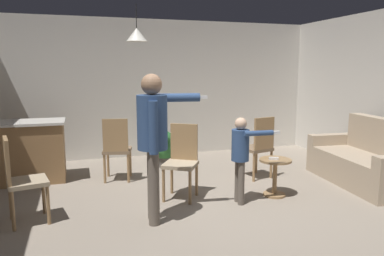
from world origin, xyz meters
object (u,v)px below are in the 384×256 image
Objects in this scene: couch_floral at (366,162)px; side_table_by_couch at (275,173)px; dining_chair_near_wall at (20,177)px; spare_remote_on_table at (274,159)px; dining_chair_spare at (259,145)px; kitchen_counter at (24,152)px; potted_plant_corner at (165,147)px; dining_chair_by_counter at (182,158)px; dining_chair_centre_back at (117,147)px; person_adult at (154,132)px; person_child at (241,151)px.

couch_floral is 3.60× the size of side_table_by_couch.
spare_remote_on_table is (3.17, -0.06, -0.01)m from dining_chair_near_wall.
dining_chair_spare reaches higher than spare_remote_on_table.
dining_chair_spare is at bearing -14.56° from kitchen_counter.
kitchen_counter reaches higher than potted_plant_corner.
dining_chair_spare is at bearing 75.64° from spare_remote_on_table.
dining_chair_by_counter is (-1.24, 0.34, 0.22)m from side_table_by_couch.
dining_chair_centre_back is at bearing -145.70° from potted_plant_corner.
dining_chair_by_counter is 2.00m from dining_chair_near_wall.
person_adult is (-1.76, -0.36, 0.72)m from side_table_by_couch.
couch_floral is 1.87× the size of dining_chair_by_counter.
person_adult is at bearing -162.26° from dining_chair_spare.
person_child reaches higher than couch_floral.
dining_chair_near_wall is 1.78m from dining_chair_centre_back.
person_child is at bearing -170.57° from spare_remote_on_table.
kitchen_counter is 3.81m from side_table_by_couch.
kitchen_counter is 2.57m from dining_chair_by_counter.
dining_chair_near_wall is 2.87m from potted_plant_corner.
couch_floral and dining_chair_centre_back have the same top height.
kitchen_counter is at bearing 152.81° from side_table_by_couch.
dining_chair_spare is (3.38, 0.78, 0.00)m from dining_chair_near_wall.
kitchen_counter is at bearing 151.78° from dining_chair_spare.
dining_chair_near_wall is at bearing -119.92° from dining_chair_centre_back.
kitchen_counter is 1.26× the size of dining_chair_near_wall.
dining_chair_centre_back is at bearing 76.04° from couch_floral.
person_child is 0.56m from spare_remote_on_table.
spare_remote_on_table is (1.05, -1.99, 0.18)m from potted_plant_corner.
couch_floral is 3.30m from potted_plant_corner.
dining_chair_centre_back is (-0.77, 1.01, 0.00)m from dining_chair_by_counter.
side_table_by_couch is 2.25m from potted_plant_corner.
dining_chair_centre_back reaches higher than kitchen_counter.
kitchen_counter is 9.69× the size of spare_remote_on_table.
dining_chair_centre_back is (-0.24, 1.71, -0.50)m from person_adult.
couch_floral is at bearing -153.41° from dining_chair_by_counter.
couch_floral and dining_chair_near_wall have the same top height.
potted_plant_corner is at bearing -162.69° from person_child.
person_child is at bearing 177.37° from dining_chair_by_counter.
dining_chair_near_wall is at bearing 179.30° from dining_chair_spare.
dining_chair_spare is (3.56, -0.92, 0.07)m from kitchen_counter.
person_adult is 1.69× the size of dining_chair_by_counter.
side_table_by_couch is 0.86m from dining_chair_spare.
dining_chair_by_counter is 1.00× the size of dining_chair_spare.
dining_chair_centre_back reaches higher than spare_remote_on_table.
spare_remote_on_table is at bearing 99.10° from couch_floral.
kitchen_counter is 2.42× the size of side_table_by_couch.
dining_chair_by_counter is 1.49m from dining_chair_spare.
spare_remote_on_table is (-0.05, -0.03, 0.21)m from side_table_by_couch.
person_child is at bearing 109.42° from person_adult.
dining_chair_spare is at bearing -0.97° from dining_chair_centre_back.
side_table_by_couch is at bearing 98.24° from couch_floral.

